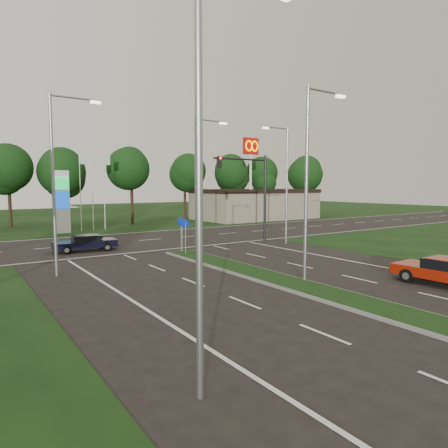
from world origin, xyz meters
TOP-DOWN VIEW (x-y plane):
  - ground at (0.00, 0.00)m, footprint 160.00×160.00m
  - verge_far at (0.00, 55.00)m, footprint 160.00×50.00m
  - cross_road at (0.00, 24.00)m, footprint 160.00×12.00m
  - median_kerb at (0.00, 4.00)m, footprint 2.00×26.00m
  - commercial_building at (22.00, 36.00)m, footprint 16.00×9.00m
  - streetlight_median_near at (1.00, 6.00)m, footprint 2.53×0.22m
  - streetlight_median_far at (1.00, 16.00)m, footprint 2.53×0.22m
  - streetlight_left_near at (-8.30, 0.00)m, footprint 2.53×0.22m
  - streetlight_left_far at (-8.30, 14.00)m, footprint 2.53×0.22m
  - streetlight_right_far at (8.80, 16.00)m, footprint 2.53×0.22m
  - traffic_signal at (7.19, 18.00)m, footprint 5.10×0.42m
  - median_signs at (0.00, 16.40)m, footprint 1.16×1.76m
  - gas_pylon at (-3.79, 33.05)m, footprint 5.80×1.26m
  - mcdonalds_sign at (18.00, 31.97)m, footprint 2.20×0.47m
  - treeline_far at (0.10, 39.93)m, footprint 6.00×6.00m
  - navy_sedan at (-5.15, 21.04)m, footprint 4.25×2.02m

SIDE VIEW (x-z plane):
  - ground at x=0.00m, z-range 0.00..0.00m
  - verge_far at x=0.00m, z-range -0.01..0.01m
  - cross_road at x=0.00m, z-range -0.01..0.01m
  - median_kerb at x=0.00m, z-range 0.00..0.12m
  - navy_sedan at x=-5.15m, z-range 0.04..1.18m
  - median_signs at x=0.00m, z-range 0.52..2.90m
  - commercial_building at x=22.00m, z-range 0.00..4.00m
  - gas_pylon at x=-3.79m, z-range -0.80..7.20m
  - traffic_signal at x=7.19m, z-range 1.15..8.15m
  - streetlight_median_near at x=1.00m, z-range 0.58..9.58m
  - streetlight_median_far at x=1.00m, z-range 0.58..9.58m
  - streetlight_left_near at x=-8.30m, z-range 0.58..9.58m
  - streetlight_left_far at x=-8.30m, z-range 0.58..9.58m
  - streetlight_right_far at x=8.80m, z-range 0.58..9.58m
  - treeline_far at x=0.10m, z-range 1.88..11.78m
  - mcdonalds_sign at x=18.00m, z-range 2.79..13.19m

